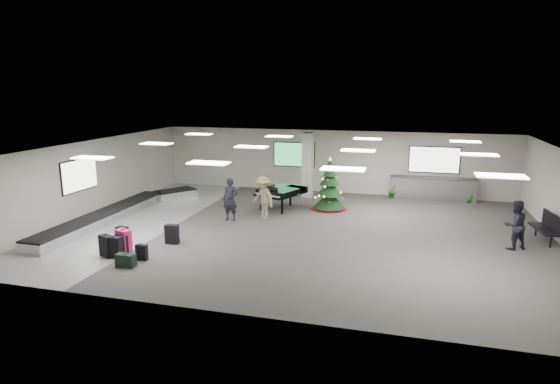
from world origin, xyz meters
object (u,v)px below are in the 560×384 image
(traveler_bench, at_px, (515,225))
(potted_plant_right, at_px, (469,193))
(traveler_a, at_px, (230,199))
(bench, at_px, (548,226))
(pink_suitcase, at_px, (124,242))
(traveler_b, at_px, (263,198))
(potted_plant_left, at_px, (392,191))
(grand_piano, at_px, (280,191))
(christmas_tree, at_px, (329,192))
(baggage_carousel, at_px, (120,212))
(service_counter, at_px, (432,188))

(traveler_bench, height_order, potted_plant_right, traveler_bench)
(traveler_a, relative_size, traveler_bench, 1.05)
(traveler_bench, relative_size, potted_plant_right, 2.00)
(bench, height_order, traveler_a, traveler_a)
(pink_suitcase, bearing_deg, traveler_b, 80.12)
(bench, distance_m, potted_plant_right, 5.87)
(bench, relative_size, potted_plant_left, 2.30)
(grand_piano, bearing_deg, christmas_tree, 35.31)
(grand_piano, xyz_separation_m, traveler_bench, (8.97, -3.11, 0.04))
(traveler_b, bearing_deg, pink_suitcase, -89.81)
(potted_plant_left, xyz_separation_m, potted_plant_right, (3.56, 0.15, 0.05))
(potted_plant_left, height_order, potted_plant_right, potted_plant_right)
(potted_plant_left, distance_m, potted_plant_right, 3.57)
(baggage_carousel, relative_size, pink_suitcase, 11.70)
(traveler_a, bearing_deg, pink_suitcase, -109.81)
(pink_suitcase, bearing_deg, christmas_tree, 74.29)
(grand_piano, height_order, traveler_a, traveler_a)
(potted_plant_left, bearing_deg, service_counter, 8.92)
(potted_plant_right, bearing_deg, pink_suitcase, -138.30)
(bench, xyz_separation_m, traveler_bench, (-1.30, -1.13, 0.26))
(christmas_tree, xyz_separation_m, traveler_a, (-3.61, -2.80, 0.07))
(potted_plant_left, bearing_deg, pink_suitcase, -128.45)
(baggage_carousel, bearing_deg, bench, 3.64)
(christmas_tree, relative_size, traveler_bench, 1.41)
(pink_suitcase, relative_size, potted_plant_left, 1.14)
(traveler_a, bearing_deg, grand_piano, 60.72)
(baggage_carousel, relative_size, service_counter, 2.40)
(traveler_b, bearing_deg, bench, 29.80)
(traveler_a, bearing_deg, bench, 4.90)
(pink_suitcase, xyz_separation_m, traveler_a, (1.96, 4.61, 0.48))
(traveler_b, bearing_deg, christmas_tree, 73.31)
(baggage_carousel, height_order, traveler_bench, traveler_bench)
(traveler_a, height_order, traveler_bench, traveler_a)
(baggage_carousel, height_order, pink_suitcase, pink_suitcase)
(baggage_carousel, xyz_separation_m, service_counter, (12.84, 6.73, 0.33))
(service_counter, distance_m, traveler_b, 8.80)
(baggage_carousel, xyz_separation_m, potted_plant_left, (10.95, 6.44, 0.15))
(traveler_a, relative_size, traveler_b, 0.99)
(potted_plant_right, bearing_deg, bench, -70.73)
(pink_suitcase, xyz_separation_m, potted_plant_left, (8.21, 10.34, -0.04))
(bench, bearing_deg, traveler_bench, -145.90)
(bench, height_order, traveler_b, traveler_b)
(service_counter, bearing_deg, traveler_a, -143.47)
(baggage_carousel, height_order, bench, bench)
(service_counter, relative_size, pink_suitcase, 4.88)
(service_counter, bearing_deg, potted_plant_left, -171.08)
(pink_suitcase, height_order, grand_piano, grand_piano)
(bench, bearing_deg, service_counter, 115.45)
(christmas_tree, bearing_deg, potted_plant_left, 48.08)
(pink_suitcase, distance_m, potted_plant_left, 13.21)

